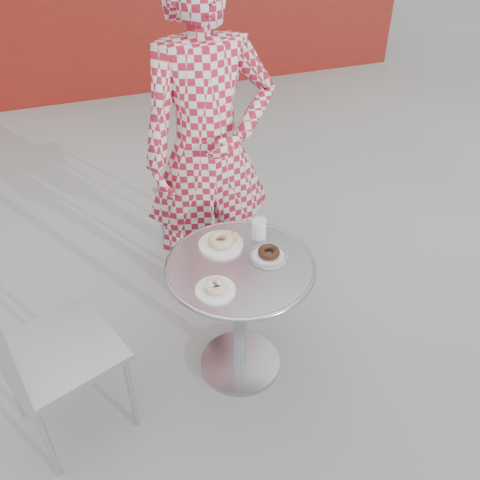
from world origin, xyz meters
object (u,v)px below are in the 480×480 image
object	(u,v)px
plate_far	(222,242)
plate_checker	(269,255)
seated_person	(209,151)
milk_cup	(259,229)
chair_left	(65,382)
bistro_table	(240,292)
plate_near	(215,288)
chair_far	(196,221)

from	to	relation	value
plate_far	plate_checker	size ratio (longest dim) A/B	1.19
seated_person	milk_cup	distance (m)	0.49
chair_left	plate_far	bearing A→B (deg)	-95.05
milk_cup	chair_left	bearing A→B (deg)	-167.17
bistro_table	milk_cup	size ratio (longest dim) A/B	5.87
bistro_table	chair_left	xyz separation A→B (m)	(-0.82, -0.07, -0.22)
plate_near	plate_checker	world-z (taller)	plate_checker
chair_left	seated_person	distance (m)	1.26
plate_far	plate_near	world-z (taller)	plate_far
seated_person	milk_cup	world-z (taller)	seated_person
bistro_table	milk_cup	world-z (taller)	milk_cup
plate_near	milk_cup	size ratio (longest dim) A/B	1.45
chair_far	chair_left	size ratio (longest dim) A/B	0.87
plate_near	plate_checker	size ratio (longest dim) A/B	0.97
seated_person	plate_checker	size ratio (longest dim) A/B	10.67
bistro_table	plate_near	bearing A→B (deg)	-140.65
chair_far	seated_person	xyz separation A→B (m)	(0.00, -0.35, 0.67)
chair_left	plate_far	xyz separation A→B (m)	(0.79, 0.22, 0.40)
seated_person	plate_near	bearing A→B (deg)	-104.01
seated_person	plate_near	distance (m)	0.78
seated_person	plate_near	size ratio (longest dim) A/B	10.96
bistro_table	chair_far	xyz separation A→B (m)	(0.04, 0.95, -0.26)
bistro_table	plate_far	size ratio (longest dim) A/B	3.30
chair_left	milk_cup	distance (m)	1.08
chair_far	plate_far	world-z (taller)	chair_far
chair_left	plate_near	world-z (taller)	chair_left
plate_checker	milk_cup	bearing A→B (deg)	87.36
plate_near	chair_left	bearing A→B (deg)	175.09
plate_near	plate_far	bearing A→B (deg)	67.50
chair_far	milk_cup	distance (m)	0.94
chair_far	seated_person	size ratio (longest dim) A/B	0.44
chair_left	plate_near	distance (m)	0.78
seated_person	plate_near	xyz separation A→B (m)	(-0.19, -0.72, -0.23)
chair_far	milk_cup	world-z (taller)	chair_far
plate_checker	plate_far	bearing A→B (deg)	139.85
chair_far	seated_person	world-z (taller)	seated_person
chair_left	bistro_table	bearing A→B (deg)	-106.07
seated_person	plate_checker	world-z (taller)	seated_person
plate_near	plate_checker	distance (m)	0.32
bistro_table	chair_left	world-z (taller)	chair_left
bistro_table	plate_far	distance (m)	0.24
milk_cup	bistro_table	bearing A→B (deg)	-133.01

